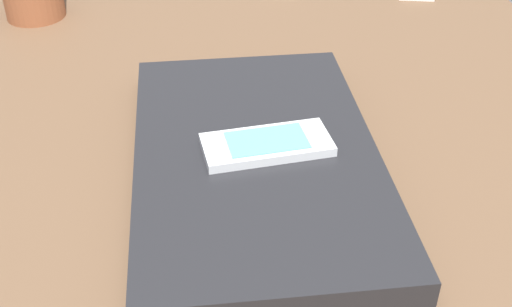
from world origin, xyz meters
TOP-DOWN VIEW (x-y plane):
  - desk_surface at (0.00, 0.00)cm, footprint 120.00×80.00cm
  - laptop_closed at (-4.27, -0.52)cm, footprint 36.09×22.43cm
  - cell_phone_on_laptop at (-4.46, -1.47)cm, footprint 6.73×12.00cm

SIDE VIEW (x-z plane):
  - desk_surface at x=0.00cm, z-range 0.00..3.00cm
  - laptop_closed at x=-4.27cm, z-range 3.00..5.59cm
  - cell_phone_on_laptop at x=-4.46cm, z-range 5.55..6.55cm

